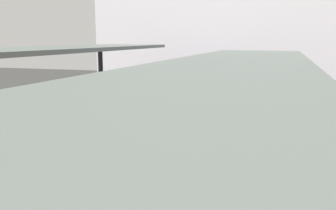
{
  "coord_description": "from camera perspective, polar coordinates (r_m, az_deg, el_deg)",
  "views": [
    {
      "loc": [
        5.11,
        -8.94,
        4.69
      ],
      "look_at": [
        0.17,
        6.61,
        1.71
      ],
      "focal_mm": 38.71,
      "sensor_mm": 36.0,
      "label": 1
    }
  ],
  "objects": [
    {
      "name": "commuter_train",
      "position": [
        17.56,
        0.45,
        0.64
      ],
      "size": [
        2.78,
        13.32,
        3.1
      ],
      "color": "#38428C",
      "rests_on": "track_ballast"
    },
    {
      "name": "passenger_mid_platform",
      "position": [
        14.93,
        -16.61,
        -0.99
      ],
      "size": [
        0.36,
        0.36,
        1.67
      ],
      "color": "navy",
      "rests_on": "platform_left"
    },
    {
      "name": "platform_sign",
      "position": [
        10.83,
        19.03,
        -1.24
      ],
      "size": [
        0.9,
        0.08,
        2.21
      ],
      "color": "#262628",
      "rests_on": "platform_right"
    },
    {
      "name": "station_building_backdrop",
      "position": [
        29.41,
        7.59,
        11.84
      ],
      "size": [
        18.0,
        6.0,
        11.0
      ],
      "primitive_type": "cube",
      "color": "#B7B2B7",
      "rests_on": "ground_plane"
    },
    {
      "name": "rail_far_side",
      "position": [
        10.9,
        -8.02,
        -13.7
      ],
      "size": [
        0.08,
        28.0,
        0.14
      ],
      "primitive_type": "cube",
      "color": "slate",
      "rests_on": "track_ballast"
    },
    {
      "name": "ground_plane",
      "position": [
        11.32,
        -11.38,
        -14.36
      ],
      "size": [
        80.0,
        80.0,
        0.0
      ],
      "primitive_type": "plane",
      "color": "#383835"
    },
    {
      "name": "canopy_left",
      "position": [
        13.66,
        -23.33,
        7.62
      ],
      "size": [
        4.18,
        21.0,
        3.36
      ],
      "color": "#333335",
      "rests_on": "platform_left"
    },
    {
      "name": "litter_bin",
      "position": [
        13.91,
        4.88,
        -3.38
      ],
      "size": [
        0.44,
        0.44,
        0.8
      ],
      "primitive_type": "cylinder",
      "color": "#2D2D30",
      "rests_on": "platform_right"
    },
    {
      "name": "rail_near_side",
      "position": [
        11.55,
        -14.63,
        -12.51
      ],
      "size": [
        0.08,
        28.0,
        0.14
      ],
      "primitive_type": "cube",
      "color": "slate",
      "rests_on": "track_ballast"
    },
    {
      "name": "platform_right",
      "position": [
        9.96,
        8.71,
        -14.67
      ],
      "size": [
        4.4,
        28.0,
        1.0
      ],
      "primitive_type": "cube",
      "color": "gray",
      "rests_on": "ground_plane"
    },
    {
      "name": "passenger_near_bench",
      "position": [
        6.37,
        -9.17,
        -15.97
      ],
      "size": [
        0.36,
        0.36,
        1.7
      ],
      "color": "#232328",
      "rests_on": "platform_right"
    },
    {
      "name": "track_ballast",
      "position": [
        11.27,
        -11.4,
        -13.9
      ],
      "size": [
        3.2,
        28.0,
        0.2
      ],
      "primitive_type": "cube",
      "color": "#4C4742",
      "rests_on": "ground_plane"
    },
    {
      "name": "platform_bench",
      "position": [
        9.44,
        16.17,
        -10.06
      ],
      "size": [
        1.4,
        0.41,
        0.86
      ],
      "color": "black",
      "rests_on": "platform_right"
    },
    {
      "name": "canopy_right",
      "position": [
        10.45,
        10.44,
        6.11
      ],
      "size": [
        4.18,
        21.0,
        3.07
      ],
      "color": "#333335",
      "rests_on": "platform_right"
    }
  ]
}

